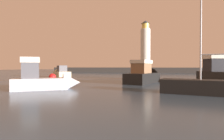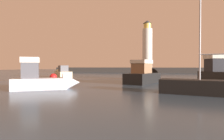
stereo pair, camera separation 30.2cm
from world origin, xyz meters
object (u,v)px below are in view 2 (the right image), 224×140
motorboat_1 (146,75)px  lighthouse (147,45)px  motorboat_2 (223,74)px  mooring_buoy (53,77)px  motorboat_3 (62,73)px  motorboat_0 (47,80)px  sailboat_moored (210,87)px

motorboat_1 → lighthouse: bearing=96.2°
lighthouse → motorboat_2: (13.48, -37.07, -8.20)m
lighthouse → mooring_buoy: size_ratio=15.38×
motorboat_1 → motorboat_3: size_ratio=1.28×
lighthouse → motorboat_2: size_ratio=1.82×
motorboat_0 → motorboat_3: bearing=119.1°
motorboat_0 → sailboat_moored: size_ratio=0.50×
motorboat_0 → mooring_buoy: size_ratio=5.50×
motorboat_2 → motorboat_1: bearing=-168.1°
motorboat_1 → sailboat_moored: (5.61, -9.50, -0.32)m
motorboat_2 → motorboat_3: size_ratio=1.33×
lighthouse → motorboat_3: lighthouse is taller
motorboat_2 → sailboat_moored: 11.99m
motorboat_0 → motorboat_3: size_ratio=0.87×
motorboat_0 → motorboat_2: size_ratio=0.65×
sailboat_moored → mooring_buoy: size_ratio=10.91×
motorboat_1 → mooring_buoy: size_ratio=8.10×
motorboat_0 → lighthouse: bearing=86.1°
motorboat_0 → mooring_buoy: 11.00m
lighthouse → mooring_buoy: lighthouse is taller
lighthouse → motorboat_3: 35.05m
motorboat_0 → sailboat_moored: 13.27m
motorboat_1 → motorboat_3: bearing=156.2°
motorboat_1 → motorboat_2: 9.41m
motorboat_2 → motorboat_3: bearing=167.8°
motorboat_1 → mooring_buoy: bearing=-176.7°
motorboat_0 → mooring_buoy: bearing=122.3°
lighthouse → motorboat_3: (-13.30, -31.26, -8.62)m
lighthouse → sailboat_moored: lighthouse is taller
lighthouse → mooring_buoy: (-9.25, -39.78, -8.85)m
motorboat_0 → motorboat_1: size_ratio=0.68×
motorboat_3 → motorboat_2: bearing=-12.2°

